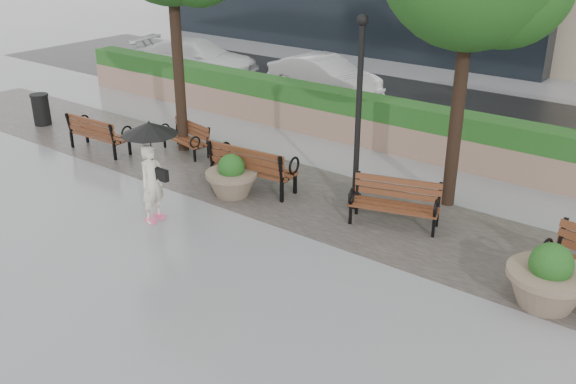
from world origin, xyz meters
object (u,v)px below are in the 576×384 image
Objects in this scene: bench_0 at (100,141)px; car_left at (197,59)px; car_right at (324,76)px; planter_right at (548,282)px; trash_bin at (41,110)px; bench_1 at (186,144)px; bench_2 at (253,176)px; bench_3 at (394,213)px; lamppost at (358,128)px; pedestrian at (151,162)px; planter_left at (232,180)px.

car_left is (-3.96, 7.71, 0.44)m from bench_0.
car_right is (1.54, 8.37, 0.40)m from bench_0.
planter_right is 1.49× the size of trash_bin.
bench_0 is 8.68m from car_left.
bench_1 is at bearing 170.80° from planter_right.
car_right is (-3.40, 7.87, 0.37)m from bench_2.
bench_2 is 0.50× the size of car_right.
car_right is at bearing -72.08° from bench_2.
car_left is at bearing 133.95° from bench_3.
trash_bin is at bearing -4.91° from bench_2.
planter_right is (11.83, -0.29, 0.15)m from bench_0.
pedestrian is (-2.96, -3.05, -0.53)m from lamppost.
pedestrian is (-0.42, -1.90, 0.90)m from planter_left.
bench_0 is 0.44× the size of car_right.
car_right reaches higher than bench_2.
car_left is (-11.29, 6.61, -1.09)m from lamppost.
car_right is at bearing 104.23° from bench_1.
bench_2 is 6.94m from planter_right.
lamppost is at bearing -173.98° from bench_0.
bench_0 is 1.38× the size of planter_right.
car_left is at bearing -44.45° from bench_2.
lamppost reaches higher than bench_0.
planter_right is (9.90, -1.60, 0.19)m from bench_1.
planter_left reaches higher than bench_1.
pedestrian is (4.37, -1.95, 0.99)m from bench_0.
bench_1 is 1.79× the size of trash_bin.
planter_right is 7.69m from pedestrian.
pedestrian is (-4.08, -2.76, 1.00)m from bench_3.
bench_3 is 0.45× the size of car_right.
trash_bin is 7.32m from car_left.
bench_0 is at bearing 178.58° from planter_right.
trash_bin is at bearing -9.87° from bench_0.
car_left reaches higher than planter_right.
lamppost is at bearing 148.77° from bench_3.
bench_2 is 2.33× the size of trash_bin.
bench_1 is (1.93, 1.31, -0.05)m from bench_0.
pedestrian reaches higher than bench_2.
bench_0 is 8.48m from bench_3.
car_left is 12.77m from pedestrian.
trash_bin reaches higher than bench_1.
trash_bin is at bearing 177.27° from planter_right.
lamppost is at bearing -135.89° from car_right.
bench_2 reaches higher than bench_0.
lamppost is at bearing -134.95° from car_left.
car_right is (5.50, 0.66, -0.03)m from car_left.
bench_2 is at bearing 168.07° from bench_3.
lamppost is 4.28m from pedestrian.
bench_0 is at bearing -7.37° from trash_bin.
planter_left is 0.24× the size of car_left.
trash_bin is at bearing 176.64° from planter_left.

